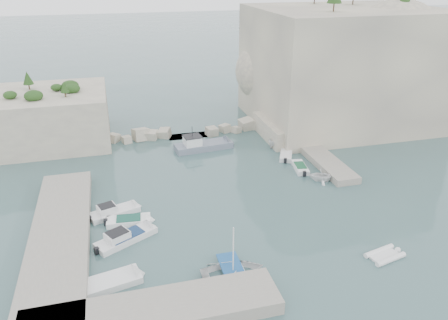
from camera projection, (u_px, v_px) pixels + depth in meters
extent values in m
plane|color=#3F5D5E|center=(239.00, 211.00, 43.98)|extent=(400.00, 400.00, 0.00)
cube|color=beige|center=(342.00, 67.00, 66.13)|extent=(26.00, 22.00, 17.00)
cube|color=beige|center=(290.00, 128.00, 62.37)|extent=(8.00, 10.00, 2.50)
cube|color=beige|center=(48.00, 117.00, 59.89)|extent=(16.00, 14.00, 7.00)
cube|color=#9E9689|center=(60.00, 236.00, 38.89)|extent=(5.00, 24.00, 1.10)
cube|color=#9E9689|center=(154.00, 312.00, 30.40)|extent=(18.00, 4.00, 1.10)
cube|color=#9E9689|center=(318.00, 155.00, 55.78)|extent=(3.00, 16.00, 0.80)
cube|color=beige|center=(189.00, 131.00, 62.84)|extent=(28.00, 3.00, 1.40)
imported|color=silver|center=(233.00, 275.00, 34.86)|extent=(5.12, 3.67, 1.06)
imported|color=white|center=(321.00, 180.00, 50.11)|extent=(3.76, 3.53, 1.58)
imported|color=white|center=(281.00, 146.00, 59.52)|extent=(4.46, 2.70, 1.62)
cylinder|color=white|center=(233.00, 248.00, 33.78)|extent=(0.10, 0.10, 4.20)
cone|color=#1E4219|center=(27.00, 78.00, 59.07)|extent=(1.40, 1.40, 1.75)
cone|color=#1E4219|center=(64.00, 87.00, 55.97)|extent=(1.12, 1.12, 1.40)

